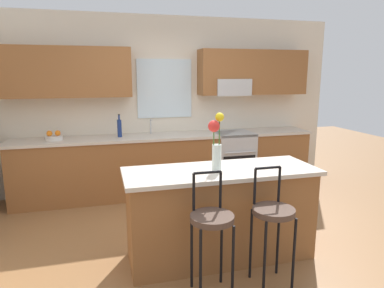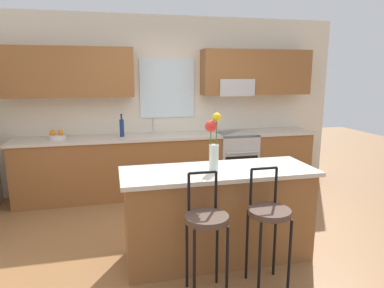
% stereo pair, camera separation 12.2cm
% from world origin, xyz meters
% --- Properties ---
extents(ground_plane, '(14.00, 14.00, 0.00)m').
position_xyz_m(ground_plane, '(0.00, 0.00, 0.00)').
color(ground_plane, olive).
extents(back_wall_assembly, '(5.60, 0.50, 2.70)m').
position_xyz_m(back_wall_assembly, '(0.02, 1.98, 1.51)').
color(back_wall_assembly, beige).
rests_on(back_wall_assembly, ground).
extents(counter_run, '(4.56, 0.64, 0.92)m').
position_xyz_m(counter_run, '(-0.00, 1.70, 0.47)').
color(counter_run, brown).
rests_on(counter_run, ground).
extents(sink_faucet, '(0.02, 0.13, 0.23)m').
position_xyz_m(sink_faucet, '(-0.25, 1.84, 1.06)').
color(sink_faucet, '#B7BABC').
rests_on(sink_faucet, counter_run).
extents(oven_range, '(0.60, 0.64, 0.92)m').
position_xyz_m(oven_range, '(1.03, 1.68, 0.46)').
color(oven_range, '#B7BABC').
rests_on(oven_range, ground).
extents(kitchen_island, '(1.89, 0.68, 0.92)m').
position_xyz_m(kitchen_island, '(0.12, -0.32, 0.46)').
color(kitchen_island, brown).
rests_on(kitchen_island, ground).
extents(bar_stool_near, '(0.36, 0.36, 1.04)m').
position_xyz_m(bar_stool_near, '(-0.16, -0.88, 0.64)').
color(bar_stool_near, black).
rests_on(bar_stool_near, ground).
extents(bar_stool_middle, '(0.36, 0.36, 1.04)m').
position_xyz_m(bar_stool_middle, '(0.39, -0.88, 0.64)').
color(bar_stool_middle, black).
rests_on(bar_stool_middle, ground).
extents(flower_vase, '(0.15, 0.11, 0.56)m').
position_xyz_m(flower_vase, '(0.04, -0.39, 1.20)').
color(flower_vase, silver).
rests_on(flower_vase, kitchen_island).
extents(fruit_bowl_oranges, '(0.24, 0.24, 0.13)m').
position_xyz_m(fruit_bowl_oranges, '(-1.63, 1.70, 0.96)').
color(fruit_bowl_oranges, silver).
rests_on(fruit_bowl_oranges, counter_run).
extents(bottle_olive_oil, '(0.06, 0.06, 0.34)m').
position_xyz_m(bottle_olive_oil, '(-0.73, 1.70, 1.06)').
color(bottle_olive_oil, navy).
rests_on(bottle_olive_oil, counter_run).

